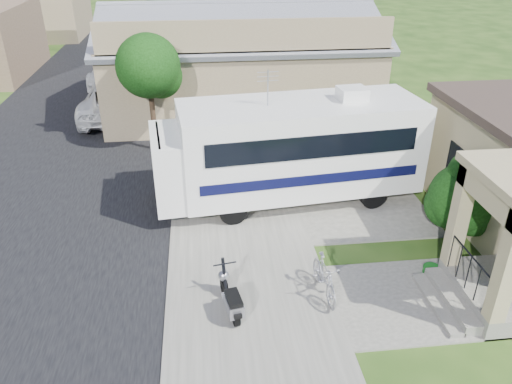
{
  "coord_description": "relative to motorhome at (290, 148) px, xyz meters",
  "views": [
    {
      "loc": [
        -1.91,
        -9.88,
        7.93
      ],
      "look_at": [
        -0.5,
        2.5,
        1.3
      ],
      "focal_mm": 35.0,
      "sensor_mm": 36.0,
      "label": 1
    }
  ],
  "objects": [
    {
      "name": "sidewalk_slab",
      "position": [
        -1.79,
        5.66,
        -1.8
      ],
      "size": [
        4.0,
        80.0,
        0.06
      ],
      "primitive_type": "cube",
      "color": "#5D5B53",
      "rests_on": "ground"
    },
    {
      "name": "distant_bldg_near",
      "position": [
        -15.79,
        29.66,
        -0.23
      ],
      "size": [
        8.0,
        7.0,
        3.2
      ],
      "primitive_type": "cube",
      "color": "#816D50",
      "rests_on": "ground"
    },
    {
      "name": "ground",
      "position": [
        -0.79,
        -4.34,
        -1.83
      ],
      "size": [
        120.0,
        120.0,
        0.0
      ],
      "primitive_type": "plane",
      "color": "#1B3B0F"
    },
    {
      "name": "motorhome",
      "position": [
        0.0,
        0.0,
        0.0
      ],
      "size": [
        8.53,
        3.45,
        4.26
      ],
      "rotation": [
        0.0,
        0.0,
        0.11
      ],
      "color": "white",
      "rests_on": "ground"
    },
    {
      "name": "street_tree_a",
      "position": [
        -4.49,
        4.71,
        1.42
      ],
      "size": [
        2.44,
        2.4,
        4.58
      ],
      "color": "black",
      "rests_on": "ground"
    },
    {
      "name": "walk_slab",
      "position": [
        2.21,
        -5.34,
        -1.8
      ],
      "size": [
        4.0,
        3.0,
        0.05
      ],
      "primitive_type": "cube",
      "color": "#5D5B53",
      "rests_on": "ground"
    },
    {
      "name": "pickup_truck",
      "position": [
        -6.61,
        9.09,
        -0.97
      ],
      "size": [
        2.86,
        6.19,
        1.72
      ],
      "primitive_type": "imported",
      "rotation": [
        0.0,
        0.0,
        3.14
      ],
      "color": "silver",
      "rests_on": "ground"
    },
    {
      "name": "warehouse",
      "position": [
        -0.79,
        9.62,
        0.16
      ],
      "size": [
        12.5,
        8.4,
        5.04
      ],
      "color": "#816D50",
      "rests_on": "ground"
    },
    {
      "name": "street_tree_b",
      "position": [
        -4.49,
        14.71,
        1.56
      ],
      "size": [
        2.44,
        2.4,
        4.73
      ],
      "color": "black",
      "rests_on": "ground"
    },
    {
      "name": "driveway_slab",
      "position": [
        0.71,
        0.16,
        -1.8
      ],
      "size": [
        7.0,
        6.0,
        0.05
      ],
      "primitive_type": "cube",
      "color": "#5D5B53",
      "rests_on": "ground"
    },
    {
      "name": "shrub",
      "position": [
        4.48,
        -2.76,
        -0.47
      ],
      "size": [
        2.17,
        2.07,
        2.66
      ],
      "color": "black",
      "rests_on": "ground"
    },
    {
      "name": "scooter",
      "position": [
        -2.27,
        -5.32,
        -1.37
      ],
      "size": [
        0.64,
        1.56,
        1.03
      ],
      "rotation": [
        0.0,
        0.0,
        0.18
      ],
      "color": "black",
      "rests_on": "ground"
    },
    {
      "name": "bicycle",
      "position": [
        -0.01,
        -4.95,
        -1.32
      ],
      "size": [
        0.61,
        1.71,
        1.01
      ],
      "primitive_type": "imported",
      "rotation": [
        0.0,
        0.0,
        0.08
      ],
      "color": "#9F9FA6",
      "rests_on": "ground"
    },
    {
      "name": "street_slab",
      "position": [
        -8.29,
        5.66,
        -1.82
      ],
      "size": [
        9.0,
        80.0,
        0.02
      ],
      "primitive_type": "cube",
      "color": "black",
      "rests_on": "ground"
    },
    {
      "name": "garden_hose",
      "position": [
        2.96,
        -4.43,
        -1.73
      ],
      "size": [
        0.44,
        0.44,
        0.2
      ],
      "primitive_type": "cylinder",
      "color": "#125B18",
      "rests_on": "ground"
    },
    {
      "name": "van",
      "position": [
        -7.19,
        15.09,
        -0.94
      ],
      "size": [
        3.37,
        6.45,
        1.78
      ],
      "primitive_type": "imported",
      "rotation": [
        0.0,
        0.0,
        -0.15
      ],
      "color": "silver",
      "rests_on": "ground"
    },
    {
      "name": "street_tree_c",
      "position": [
        -4.49,
        23.71,
        1.28
      ],
      "size": [
        2.44,
        2.4,
        4.42
      ],
      "color": "black",
      "rests_on": "ground"
    }
  ]
}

